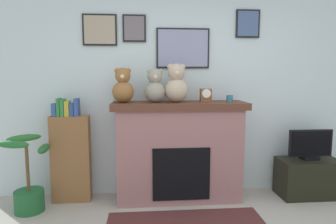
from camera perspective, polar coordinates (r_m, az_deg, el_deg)
back_wall at (r=3.87m, az=4.30°, el=3.93°), size 5.20×0.15×2.60m
fireplace at (r=3.66m, az=2.11°, el=-7.38°), size 1.59×0.53×1.20m
bookshelf at (r=3.78m, az=-18.11°, el=-7.80°), size 0.45×0.16×1.25m
potted_plant at (r=3.73m, az=-25.05°, el=-12.65°), size 0.49×0.54×0.86m
tv_stand at (r=4.22m, az=25.24°, el=-11.27°), size 0.74×0.40×0.47m
television at (r=4.12m, az=25.56°, el=-5.77°), size 0.55×0.14×0.38m
candle_jar at (r=3.66m, az=11.70°, el=2.56°), size 0.08×0.08×0.08m
mantel_clock at (r=3.58m, az=7.21°, el=3.19°), size 0.13×0.10×0.16m
teddy_bear_cream at (r=3.51m, az=-8.61°, el=4.74°), size 0.25×0.25×0.40m
teddy_bear_brown at (r=3.50m, az=-2.50°, el=4.76°), size 0.25×0.25×0.40m
teddy_bear_grey at (r=3.52m, az=1.59°, el=5.20°), size 0.28×0.28×0.46m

